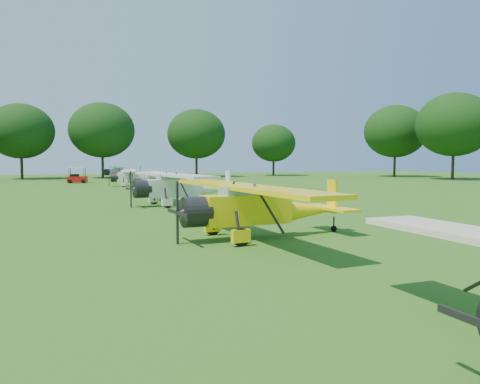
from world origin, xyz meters
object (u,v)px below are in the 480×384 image
at_px(aircraft_6, 131,174).
at_px(golf_cart, 77,178).
at_px(aircraft_4, 161,181).
at_px(aircraft_7, 122,171).
at_px(aircraft_2, 259,204).
at_px(aircraft_5, 135,176).
at_px(aircraft_3, 181,185).

distance_m(aircraft_6, golf_cart, 7.86).
xyz_separation_m(aircraft_4, aircraft_7, (-0.34, 36.30, 0.14)).
distance_m(aircraft_2, golf_cart, 49.33).
bearing_deg(golf_cart, aircraft_2, -72.73).
xyz_separation_m(aircraft_5, aircraft_6, (0.96, 12.40, -0.13)).
height_order(aircraft_5, golf_cart, golf_cart).
height_order(aircraft_4, golf_cart, golf_cart).
bearing_deg(aircraft_2, aircraft_7, 84.06).
xyz_separation_m(aircraft_2, aircraft_4, (0.79, 27.64, -0.30)).
distance_m(aircraft_6, aircraft_7, 12.63).
relative_size(aircraft_6, aircraft_7, 0.89).
bearing_deg(aircraft_5, aircraft_2, -80.64).
bearing_deg(aircraft_6, aircraft_5, -84.87).
height_order(aircraft_4, aircraft_6, aircraft_4).
xyz_separation_m(aircraft_5, golf_cart, (-6.50, 9.94, -0.50)).
height_order(aircraft_2, aircraft_7, aircraft_2).
xyz_separation_m(aircraft_3, aircraft_7, (0.53, 49.51, -0.19)).
bearing_deg(aircraft_7, golf_cart, -119.28).
bearing_deg(aircraft_3, aircraft_2, -98.14).
distance_m(aircraft_2, aircraft_5, 38.91).
height_order(aircraft_3, aircraft_5, aircraft_3).
bearing_deg(aircraft_7, aircraft_6, -92.64).
height_order(aircraft_2, aircraft_4, aircraft_2).
bearing_deg(aircraft_5, aircraft_6, 94.48).
bearing_deg(aircraft_2, aircraft_3, 84.81).
bearing_deg(aircraft_4, aircraft_2, -93.15).
height_order(aircraft_5, aircraft_6, aircraft_5).
relative_size(aircraft_4, aircraft_7, 0.88).
height_order(aircraft_6, aircraft_7, aircraft_7).
bearing_deg(aircraft_2, aircraft_4, 82.83).
height_order(aircraft_5, aircraft_7, aircraft_7).
relative_size(aircraft_3, aircraft_5, 1.17).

